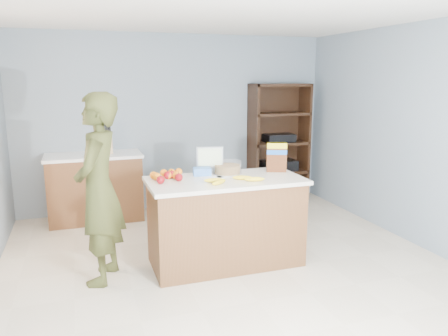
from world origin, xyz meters
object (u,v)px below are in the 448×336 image
object	(u,v)px
counter_peninsula	(226,225)
person	(99,189)
cereal_box	(277,155)
shelving_unit	(277,145)
tv	(210,158)

from	to	relation	value
counter_peninsula	person	xyz separation A→B (m)	(-1.23, 0.02, 0.47)
counter_peninsula	person	world-z (taller)	person
counter_peninsula	cereal_box	world-z (taller)	cereal_box
shelving_unit	tv	world-z (taller)	shelving_unit
counter_peninsula	shelving_unit	world-z (taller)	shelving_unit
tv	shelving_unit	bearing A→B (deg)	47.01
shelving_unit	person	bearing A→B (deg)	-143.83
tv	cereal_box	size ratio (longest dim) A/B	0.89
person	counter_peninsula	bearing A→B (deg)	108.27
counter_peninsula	shelving_unit	size ratio (longest dim) A/B	0.87
shelving_unit	cereal_box	size ratio (longest dim) A/B	5.69
shelving_unit	tv	distance (m)	2.38
counter_peninsula	tv	size ratio (longest dim) A/B	5.53
shelving_unit	cereal_box	bearing A→B (deg)	-115.84
cereal_box	counter_peninsula	bearing A→B (deg)	-167.39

